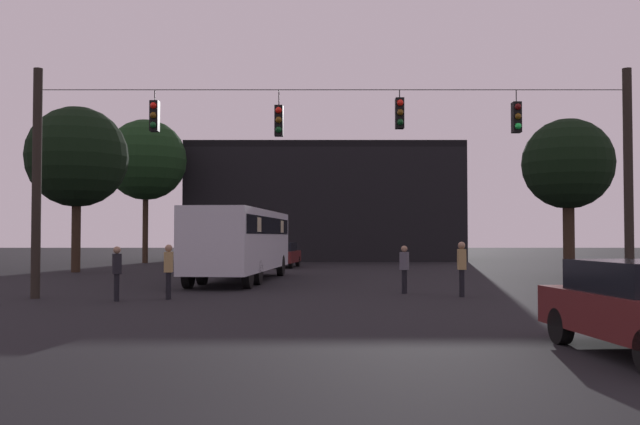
{
  "coord_description": "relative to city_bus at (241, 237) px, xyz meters",
  "views": [
    {
      "loc": [
        -0.39,
        -4.55,
        1.93
      ],
      "look_at": [
        -0.39,
        19.67,
        2.74
      ],
      "focal_mm": 39.02,
      "sensor_mm": 36.0,
      "label": 1
    }
  ],
  "objects": [
    {
      "name": "ground_plane",
      "position": [
        3.74,
        -0.56,
        -1.87
      ],
      "size": [
        168.0,
        168.0,
        0.0
      ],
      "primitive_type": "plane",
      "color": "black",
      "rests_on": "ground"
    },
    {
      "name": "overhead_signal_span",
      "position": [
        3.78,
        -8.2,
        2.27
      ],
      "size": [
        18.59,
        0.44,
        7.13
      ],
      "color": "black",
      "rests_on": "ground"
    },
    {
      "name": "city_bus",
      "position": [
        0.0,
        0.0,
        0.0
      ],
      "size": [
        3.5,
        11.18,
        3.0
      ],
      "color": "#B7BCC6",
      "rests_on": "ground"
    },
    {
      "name": "car_far_left",
      "position": [
        1.0,
        12.93,
        -1.07
      ],
      "size": [
        2.27,
        4.48,
        1.52
      ],
      "color": "#511919",
      "rests_on": "ground"
    },
    {
      "name": "pedestrian_crossing_left",
      "position": [
        7.85,
        -7.59,
        -0.88
      ],
      "size": [
        0.26,
        0.37,
        1.74
      ],
      "color": "black",
      "rests_on": "ground"
    },
    {
      "name": "pedestrian_crossing_center",
      "position": [
        6.18,
        -6.34,
        -0.97
      ],
      "size": [
        0.35,
        0.42,
        1.6
      ],
      "color": "black",
      "rests_on": "ground"
    },
    {
      "name": "pedestrian_crossing_right",
      "position": [
        -2.66,
        -9.04,
        -0.96
      ],
      "size": [
        0.36,
        0.42,
        1.62
      ],
      "color": "black",
      "rests_on": "ground"
    },
    {
      "name": "pedestrian_near_bus",
      "position": [
        -1.25,
        -8.46,
        -0.93
      ],
      "size": [
        0.27,
        0.38,
        1.66
      ],
      "color": "black",
      "rests_on": "ground"
    },
    {
      "name": "corner_building",
      "position": [
        3.72,
        27.14,
        2.67
      ],
      "size": [
        21.17,
        10.67,
        9.07
      ],
      "color": "black",
      "rests_on": "ground"
    },
    {
      "name": "tree_left_silhouette",
      "position": [
        -9.59,
        7.22,
        4.25
      ],
      "size": [
        5.35,
        5.35,
        8.81
      ],
      "color": "#2D2116",
      "rests_on": "ground"
    },
    {
      "name": "tree_behind_building",
      "position": [
        -9.09,
        19.82,
        5.48
      ],
      "size": [
        5.76,
        5.76,
        10.24
      ],
      "color": "#2D2116",
      "rests_on": "ground"
    },
    {
      "name": "tree_right_far",
      "position": [
        15.03,
        2.96,
        3.41
      ],
      "size": [
        4.25,
        4.25,
        7.45
      ],
      "color": "#2D2116",
      "rests_on": "ground"
    }
  ]
}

